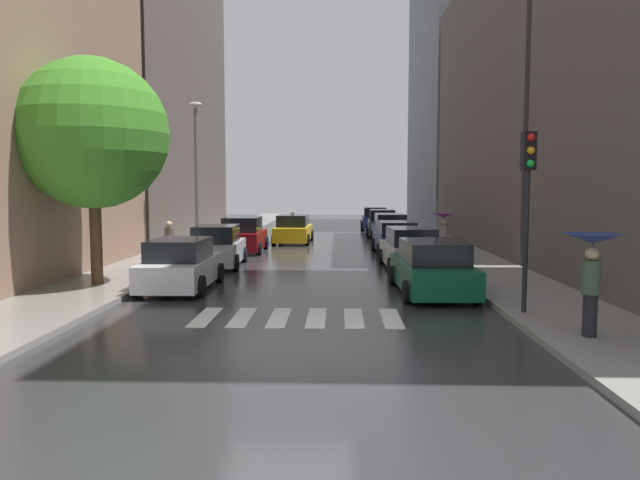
% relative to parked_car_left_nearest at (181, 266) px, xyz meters
% --- Properties ---
extents(ground_plane, '(28.00, 72.00, 0.04)m').
position_rel_parked_car_left_nearest_xyz_m(ground_plane, '(3.89, 17.12, -0.76)').
color(ground_plane, '#2D2D30').
extents(sidewalk_left, '(3.00, 72.00, 0.15)m').
position_rel_parked_car_left_nearest_xyz_m(sidewalk_left, '(-2.61, 17.12, -0.67)').
color(sidewalk_left, gray).
rests_on(sidewalk_left, ground).
extents(sidewalk_right, '(3.00, 72.00, 0.15)m').
position_rel_parked_car_left_nearest_xyz_m(sidewalk_right, '(10.39, 17.12, -0.67)').
color(sidewalk_right, gray).
rests_on(sidewalk_right, ground).
extents(crosswalk_stripes, '(4.95, 2.20, 0.01)m').
position_rel_parked_car_left_nearest_xyz_m(crosswalk_stripes, '(3.89, -3.91, -0.74)').
color(crosswalk_stripes, silver).
rests_on(crosswalk_stripes, ground).
extents(building_left_mid, '(6.00, 19.31, 19.87)m').
position_rel_parked_car_left_nearest_xyz_m(building_left_mid, '(-7.11, 19.37, 9.19)').
color(building_left_mid, '#564C47').
rests_on(building_left_mid, ground).
extents(building_right_mid, '(6.00, 18.75, 14.82)m').
position_rel_parked_car_left_nearest_xyz_m(building_right_mid, '(14.89, 14.35, 6.66)').
color(building_right_mid, '#564C47').
rests_on(building_right_mid, ground).
extents(building_right_far, '(6.00, 17.84, 21.70)m').
position_rel_parked_car_left_nearest_xyz_m(building_right_far, '(14.89, 33.61, 10.11)').
color(building_right_far, slate).
rests_on(building_right_far, ground).
extents(parked_car_left_nearest, '(2.04, 4.24, 1.58)m').
position_rel_parked_car_left_nearest_xyz_m(parked_car_left_nearest, '(0.00, 0.00, 0.00)').
color(parked_car_left_nearest, silver).
rests_on(parked_car_left_nearest, ground).
extents(parked_car_left_second, '(2.16, 4.20, 1.66)m').
position_rel_parked_car_left_nearest_xyz_m(parked_car_left_second, '(0.02, 5.36, 0.03)').
color(parked_car_left_second, '#B2B7BF').
rests_on(parked_car_left_second, ground).
extents(parked_car_left_third, '(2.14, 4.19, 1.74)m').
position_rel_parked_car_left_nearest_xyz_m(parked_car_left_third, '(0.18, 10.79, 0.06)').
color(parked_car_left_third, maroon).
rests_on(parked_car_left_third, ground).
extents(parked_car_right_nearest, '(2.25, 4.73, 1.60)m').
position_rel_parked_car_left_nearest_xyz_m(parked_car_right_nearest, '(7.64, -0.55, 0.01)').
color(parked_car_right_nearest, '#0C4C2D').
rests_on(parked_car_right_nearest, ground).
extents(parked_car_right_second, '(2.21, 4.56, 1.63)m').
position_rel_parked_car_left_nearest_xyz_m(parked_car_right_second, '(7.63, 4.75, 0.02)').
color(parked_car_right_second, '#B2B7BF').
rests_on(parked_car_right_second, ground).
extents(parked_car_right_third, '(2.16, 4.44, 1.57)m').
position_rel_parked_car_left_nearest_xyz_m(parked_car_right_third, '(7.62, 10.16, -0.00)').
color(parked_car_right_third, navy).
rests_on(parked_car_right_third, ground).
extents(parked_car_right_fourth, '(2.02, 4.79, 1.72)m').
position_rel_parked_car_left_nearest_xyz_m(parked_car_right_fourth, '(7.78, 15.41, 0.06)').
color(parked_car_right_fourth, navy).
rests_on(parked_car_right_fourth, ground).
extents(parked_car_right_fifth, '(2.12, 4.32, 1.76)m').
position_rel_parked_car_left_nearest_xyz_m(parked_car_right_fifth, '(7.73, 20.73, 0.07)').
color(parked_car_right_fifth, '#474C51').
rests_on(parked_car_right_fifth, ground).
extents(parked_car_right_sixth, '(2.14, 4.20, 1.71)m').
position_rel_parked_car_left_nearest_xyz_m(parked_car_right_sixth, '(7.64, 27.02, 0.05)').
color(parked_car_right_sixth, navy).
rests_on(parked_car_right_sixth, ground).
extents(taxi_midroad, '(2.17, 4.60, 1.81)m').
position_rel_parked_car_left_nearest_xyz_m(taxi_midroad, '(2.29, 15.72, 0.02)').
color(taxi_midroad, yellow).
rests_on(taxi_midroad, ground).
extents(pedestrian_foreground, '(1.11, 1.11, 2.07)m').
position_rel_parked_car_left_nearest_xyz_m(pedestrian_foreground, '(9.91, -6.11, 0.96)').
color(pedestrian_foreground, black).
rests_on(pedestrian_foreground, sidewalk_right).
extents(pedestrian_by_kerb, '(0.36, 0.36, 1.73)m').
position_rel_parked_car_left_nearest_xyz_m(pedestrian_by_kerb, '(-1.63, 4.42, 0.31)').
color(pedestrian_by_kerb, brown).
rests_on(pedestrian_by_kerb, sidewalk_left).
extents(pedestrian_far_side, '(1.03, 1.03, 1.93)m').
position_rel_parked_car_left_nearest_xyz_m(pedestrian_far_side, '(9.36, 7.22, 0.83)').
color(pedestrian_far_side, brown).
rests_on(pedestrian_far_side, sidewalk_right).
extents(street_tree_left, '(4.61, 4.61, 6.95)m').
position_rel_parked_car_left_nearest_xyz_m(street_tree_left, '(-2.67, 0.09, 4.04)').
color(street_tree_left, '#513823').
rests_on(street_tree_left, sidewalk_left).
extents(traffic_light_right_corner, '(0.30, 0.42, 4.30)m').
position_rel_parked_car_left_nearest_xyz_m(traffic_light_right_corner, '(9.34, -3.78, 2.54)').
color(traffic_light_right_corner, black).
rests_on(traffic_light_right_corner, sidewalk_right).
extents(lamp_post_left, '(0.60, 0.28, 6.90)m').
position_rel_parked_car_left_nearest_xyz_m(lamp_post_left, '(-1.66, 9.09, 3.39)').
color(lamp_post_left, '#595B60').
rests_on(lamp_post_left, sidewalk_left).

